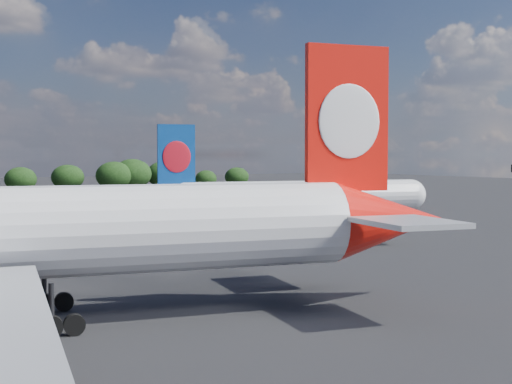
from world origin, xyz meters
TOP-DOWN VIEW (x-y plane):
  - qantas_airliner at (2.75, 15.44)m, footprint 55.59×53.07m
  - china_southern_airliner at (46.57, 54.73)m, footprint 44.18×42.20m

SIDE VIEW (x-z plane):
  - china_southern_airliner at x=46.57m, z-range -2.83..11.63m
  - qantas_airliner at x=2.75m, z-range -3.55..14.62m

